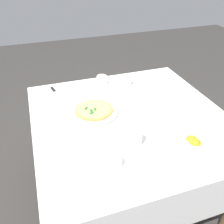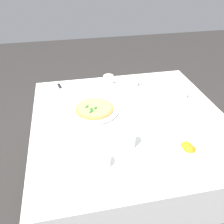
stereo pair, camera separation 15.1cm
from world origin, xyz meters
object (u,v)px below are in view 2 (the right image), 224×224
at_px(menu_card, 193,133).
at_px(dinner_knife, 61,89).
at_px(coffee_cup_far_right, 133,83).
at_px(coffee_cup_center_back, 103,162).
at_px(pizza, 94,108).
at_px(coffee_cup_left_edge, 109,80).
at_px(pizza_plate, 95,110).
at_px(coffee_cup_near_right, 182,95).
at_px(citrus_bowl, 189,151).
at_px(water_glass_near_left, 129,140).
at_px(napkin_folded, 61,91).

bearing_deg(menu_card, dinner_knife, 11.78).
bearing_deg(coffee_cup_far_right, coffee_cup_center_back, -25.49).
distance_m(pizza, coffee_cup_left_edge, 0.39).
relative_size(pizza, coffee_cup_center_back, 1.85).
bearing_deg(pizza_plate, coffee_cup_near_right, 93.69).
bearing_deg(coffee_cup_left_edge, pizza, -24.20).
bearing_deg(pizza_plate, citrus_bowl, 39.78).
bearing_deg(coffee_cup_far_right, pizza, -50.08).
bearing_deg(coffee_cup_center_back, menu_card, 101.85).
bearing_deg(coffee_cup_near_right, dinner_knife, -107.49).
distance_m(pizza_plate, coffee_cup_near_right, 0.62).
relative_size(pizza_plate, water_glass_near_left, 2.89).
distance_m(pizza, menu_card, 0.61).
xyz_separation_m(dinner_knife, menu_card, (0.66, 0.69, 0.01)).
xyz_separation_m(pizza_plate, coffee_cup_center_back, (0.47, -0.03, 0.02)).
relative_size(coffee_cup_center_back, water_glass_near_left, 1.21).
xyz_separation_m(citrus_bowl, menu_card, (-0.12, 0.09, 0.00)).
bearing_deg(coffee_cup_left_edge, pizza_plate, -24.16).
bearing_deg(menu_card, citrus_bowl, 109.86).
bearing_deg(coffee_cup_left_edge, citrus_bowl, 16.22).
distance_m(pizza_plate, coffee_cup_left_edge, 0.39).
bearing_deg(coffee_cup_left_edge, menu_card, 24.81).
bearing_deg(water_glass_near_left, coffee_cup_far_right, 162.57).
bearing_deg(dinner_knife, water_glass_near_left, 14.46).
bearing_deg(dinner_knife, coffee_cup_left_edge, 87.48).
xyz_separation_m(pizza_plate, coffee_cup_near_right, (-0.04, 0.61, 0.02)).
bearing_deg(coffee_cup_left_edge, coffee_cup_far_right, 64.70).
height_order(coffee_cup_far_right, water_glass_near_left, water_glass_near_left).
bearing_deg(water_glass_near_left, menu_card, 89.94).
relative_size(coffee_cup_near_right, napkin_folded, 0.54).
distance_m(pizza_plate, citrus_bowl, 0.63).
height_order(pizza_plate, coffee_cup_far_right, coffee_cup_far_right).
bearing_deg(pizza, dinner_knife, -146.09).
height_order(coffee_cup_center_back, citrus_bowl, citrus_bowl).
xyz_separation_m(coffee_cup_center_back, dinner_knife, (-0.77, -0.17, -0.01)).
bearing_deg(coffee_cup_center_back, water_glass_near_left, 125.03).
bearing_deg(coffee_cup_near_right, water_glass_near_left, -50.26).
distance_m(water_glass_near_left, menu_card, 0.36).
relative_size(coffee_cup_left_edge, menu_card, 1.70).
xyz_separation_m(pizza, coffee_cup_far_right, (-0.28, 0.33, 0.01)).
distance_m(coffee_cup_left_edge, citrus_bowl, 0.88).
distance_m(pizza_plate, pizza, 0.01).
relative_size(water_glass_near_left, citrus_bowl, 0.71).
relative_size(pizza, dinner_knife, 1.24).
bearing_deg(pizza, coffee_cup_left_edge, 155.80).
bearing_deg(coffee_cup_left_edge, coffee_cup_center_back, -12.71).
distance_m(napkin_folded, menu_card, 0.96).
bearing_deg(menu_card, napkin_folded, 11.68).
distance_m(dinner_knife, citrus_bowl, 0.99).
height_order(coffee_cup_far_right, citrus_bowl, coffee_cup_far_right).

